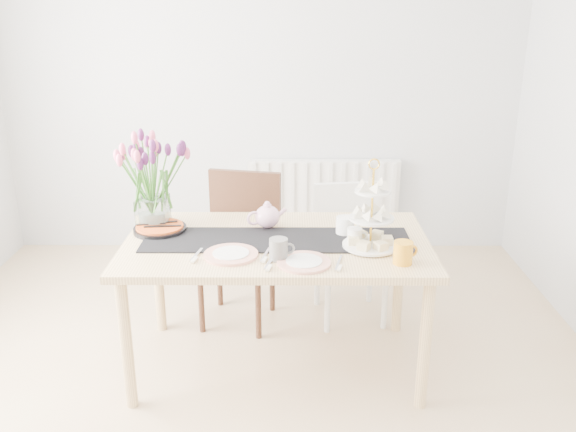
{
  "coord_description": "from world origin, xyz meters",
  "views": [
    {
      "loc": [
        0.24,
        -2.46,
        1.95
      ],
      "look_at": [
        0.22,
        0.45,
        0.9
      ],
      "focal_mm": 38.0,
      "sensor_mm": 36.0,
      "label": 1
    }
  ],
  "objects_px": {
    "cream_jug": "(345,226)",
    "mug_grey": "(278,249)",
    "mug_white": "(354,237)",
    "plate_left": "(231,254)",
    "dining_table": "(277,254)",
    "chair_white": "(349,241)",
    "tart_tin": "(160,229)",
    "plate_right": "(304,262)",
    "chair_brown": "(240,236)",
    "cake_stand": "(371,226)",
    "tulip_vase": "(150,168)",
    "mug_orange": "(403,253)",
    "teapot": "(267,217)",
    "radiator": "(323,197)"
  },
  "relations": [
    {
      "from": "mug_grey",
      "to": "plate_left",
      "type": "relative_size",
      "value": 0.4
    },
    {
      "from": "tulip_vase",
      "to": "mug_white",
      "type": "xyz_separation_m",
      "value": [
        1.09,
        -0.27,
        -0.29
      ]
    },
    {
      "from": "dining_table",
      "to": "tulip_vase",
      "type": "height_order",
      "value": "tulip_vase"
    },
    {
      "from": "chair_brown",
      "to": "cake_stand",
      "type": "xyz_separation_m",
      "value": [
        0.72,
        -0.67,
        0.32
      ]
    },
    {
      "from": "mug_white",
      "to": "plate_left",
      "type": "height_order",
      "value": "mug_white"
    },
    {
      "from": "mug_orange",
      "to": "teapot",
      "type": "bearing_deg",
      "value": 121.37
    },
    {
      "from": "mug_orange",
      "to": "plate_left",
      "type": "height_order",
      "value": "mug_orange"
    },
    {
      "from": "tart_tin",
      "to": "plate_left",
      "type": "distance_m",
      "value": 0.53
    },
    {
      "from": "cake_stand",
      "to": "mug_grey",
      "type": "height_order",
      "value": "cake_stand"
    },
    {
      "from": "tart_tin",
      "to": "mug_grey",
      "type": "bearing_deg",
      "value": -29.88
    },
    {
      "from": "tulip_vase",
      "to": "mug_grey",
      "type": "height_order",
      "value": "tulip_vase"
    },
    {
      "from": "dining_table",
      "to": "chair_white",
      "type": "xyz_separation_m",
      "value": [
        0.44,
        0.63,
        -0.18
      ]
    },
    {
      "from": "mug_white",
      "to": "plate_left",
      "type": "relative_size",
      "value": 0.33
    },
    {
      "from": "radiator",
      "to": "tart_tin",
      "type": "relative_size",
      "value": 4.19
    },
    {
      "from": "chair_white",
      "to": "mug_white",
      "type": "relative_size",
      "value": 9.45
    },
    {
      "from": "chair_white",
      "to": "tulip_vase",
      "type": "relative_size",
      "value": 1.37
    },
    {
      "from": "chair_white",
      "to": "mug_white",
      "type": "height_order",
      "value": "chair_white"
    },
    {
      "from": "teapot",
      "to": "mug_orange",
      "type": "bearing_deg",
      "value": -56.89
    },
    {
      "from": "dining_table",
      "to": "plate_right",
      "type": "bearing_deg",
      "value": -65.03
    },
    {
      "from": "chair_white",
      "to": "radiator",
      "type": "bearing_deg",
      "value": 88.11
    },
    {
      "from": "chair_white",
      "to": "teapot",
      "type": "bearing_deg",
      "value": -145.43
    },
    {
      "from": "tulip_vase",
      "to": "mug_white",
      "type": "bearing_deg",
      "value": -13.76
    },
    {
      "from": "mug_grey",
      "to": "mug_white",
      "type": "height_order",
      "value": "mug_grey"
    },
    {
      "from": "cream_jug",
      "to": "mug_white",
      "type": "relative_size",
      "value": 1.08
    },
    {
      "from": "chair_white",
      "to": "mug_grey",
      "type": "relative_size",
      "value": 7.88
    },
    {
      "from": "cake_stand",
      "to": "cream_jug",
      "type": "height_order",
      "value": "cake_stand"
    },
    {
      "from": "dining_table",
      "to": "cake_stand",
      "type": "relative_size",
      "value": 3.86
    },
    {
      "from": "tart_tin",
      "to": "plate_right",
      "type": "height_order",
      "value": "tart_tin"
    },
    {
      "from": "tulip_vase",
      "to": "cream_jug",
      "type": "xyz_separation_m",
      "value": [
        1.05,
        -0.12,
        -0.29
      ]
    },
    {
      "from": "chair_white",
      "to": "mug_orange",
      "type": "relative_size",
      "value": 7.63
    },
    {
      "from": "radiator",
      "to": "plate_left",
      "type": "height_order",
      "value": "plate_left"
    },
    {
      "from": "plate_left",
      "to": "mug_grey",
      "type": "bearing_deg",
      "value": -10.36
    },
    {
      "from": "dining_table",
      "to": "mug_white",
      "type": "bearing_deg",
      "value": -7.75
    },
    {
      "from": "tulip_vase",
      "to": "tart_tin",
      "type": "relative_size",
      "value": 2.15
    },
    {
      "from": "chair_white",
      "to": "tart_tin",
      "type": "relative_size",
      "value": 2.95
    },
    {
      "from": "cake_stand",
      "to": "mug_orange",
      "type": "height_order",
      "value": "cake_stand"
    },
    {
      "from": "mug_grey",
      "to": "mug_white",
      "type": "relative_size",
      "value": 1.2
    },
    {
      "from": "chair_brown",
      "to": "mug_orange",
      "type": "bearing_deg",
      "value": -33.86
    },
    {
      "from": "cream_jug",
      "to": "mug_grey",
      "type": "height_order",
      "value": "mug_grey"
    },
    {
      "from": "mug_white",
      "to": "dining_table",
      "type": "bearing_deg",
      "value": 168.36
    },
    {
      "from": "radiator",
      "to": "tulip_vase",
      "type": "xyz_separation_m",
      "value": [
        -1.03,
        -1.47,
        0.64
      ]
    },
    {
      "from": "cream_jug",
      "to": "mug_white",
      "type": "xyz_separation_m",
      "value": [
        0.04,
        -0.15,
        -0.0
      ]
    },
    {
      "from": "tart_tin",
      "to": "plate_right",
      "type": "bearing_deg",
      "value": -28.66
    },
    {
      "from": "chair_white",
      "to": "cream_jug",
      "type": "relative_size",
      "value": 8.74
    },
    {
      "from": "dining_table",
      "to": "chair_brown",
      "type": "height_order",
      "value": "chair_brown"
    },
    {
      "from": "radiator",
      "to": "tulip_vase",
      "type": "distance_m",
      "value": 1.91
    },
    {
      "from": "tart_tin",
      "to": "chair_brown",
      "type": "bearing_deg",
      "value": 48.33
    },
    {
      "from": "tulip_vase",
      "to": "mug_white",
      "type": "distance_m",
      "value": 1.16
    },
    {
      "from": "mug_white",
      "to": "plate_right",
      "type": "distance_m",
      "value": 0.36
    },
    {
      "from": "tulip_vase",
      "to": "tart_tin",
      "type": "bearing_deg",
      "value": -58.88
    }
  ]
}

